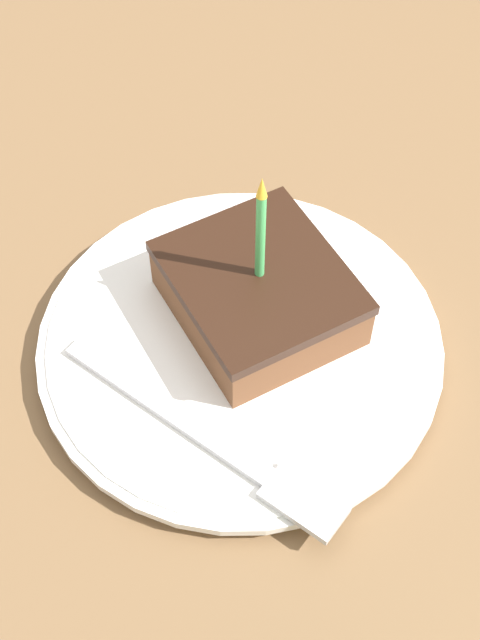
# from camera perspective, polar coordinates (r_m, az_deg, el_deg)

# --- Properties ---
(ground_plane) EXTENTS (2.40, 2.40, 0.04)m
(ground_plane) POSITION_cam_1_polar(r_m,az_deg,el_deg) (0.57, -1.68, -2.11)
(ground_plane) COLOR brown
(ground_plane) RESTS_ON ground
(plate) EXTENTS (0.25, 0.25, 0.01)m
(plate) POSITION_cam_1_polar(r_m,az_deg,el_deg) (0.54, -0.00, -1.58)
(plate) COLOR white
(plate) RESTS_ON ground_plane
(cake_slice) EXTENTS (0.11, 0.10, 0.11)m
(cake_slice) POSITION_cam_1_polar(r_m,az_deg,el_deg) (0.53, 1.22, 1.77)
(cake_slice) COLOR brown
(cake_slice) RESTS_ON plate
(fork) EXTENTS (0.18, 0.09, 0.00)m
(fork) POSITION_cam_1_polar(r_m,az_deg,el_deg) (0.50, -1.50, -7.90)
(fork) COLOR silver
(fork) RESTS_ON plate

